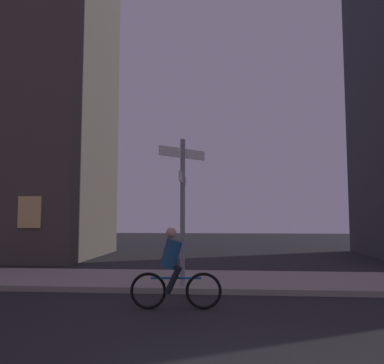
% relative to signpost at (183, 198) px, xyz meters
% --- Properties ---
extents(sidewalk_kerb, '(40.00, 3.21, 0.14)m').
position_rel_signpost_xyz_m(sidewalk_kerb, '(1.49, 1.29, -2.21)').
color(sidewalk_kerb, gray).
rests_on(sidewalk_kerb, ground_plane).
extents(signpost, '(1.05, 1.43, 3.63)m').
position_rel_signpost_xyz_m(signpost, '(0.00, 0.00, 0.00)').
color(signpost, gray).
rests_on(signpost, sidewalk_kerb).
extents(cyclist, '(1.82, 0.35, 1.61)m').
position_rel_signpost_xyz_m(cyclist, '(0.02, -1.84, -1.53)').
color(cyclist, black).
rests_on(cyclist, ground_plane).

